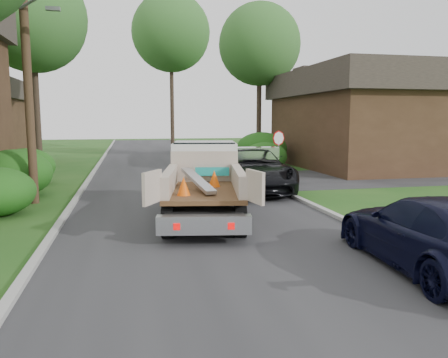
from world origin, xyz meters
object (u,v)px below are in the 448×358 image
Objects in this scene: house_right at (368,117)px; black_pickup at (252,170)px; tree_left_far at (32,18)px; navy_suv at (433,233)px; stop_sign at (278,145)px; flatbed_truck at (204,176)px; utility_pole at (27,57)px; tree_right_far at (260,45)px; tree_center_far at (171,33)px.

house_right is 12.88m from black_pickup.
tree_left_far is 25.47m from navy_suv.
flatbed_truck is (-4.97, -7.08, -0.54)m from stop_sign.
utility_pole is at bearing -40.75° from navy_suv.
tree_left_far reaches higher than utility_pole.
tree_right_far reaches higher than utility_pole.
tree_left_far reaches higher than navy_suv.
black_pickup is at bearing -45.80° from tree_left_far.
tree_left_far is 16.22m from tree_center_far.
tree_center_far is 2.27× the size of black_pickup.
house_right is at bearing -112.45° from navy_suv.
tree_center_far is at bearing 124.51° from house_right.
flatbed_truck is at bearing -136.60° from house_right.
utility_pole is 26.75m from tree_center_far.
house_right is (7.80, 5.00, 1.38)m from stop_sign.
black_pickup is (8.50, 1.20, -4.28)m from utility_pole.
utility_pole is at bearing 161.85° from flatbed_truck.
black_pickup is at bearing -81.49° from navy_suv.
stop_sign is at bearing 59.30° from black_pickup.
stop_sign is 0.22× the size of tree_right_far.
stop_sign is 0.20× the size of tree_left_far.
tree_center_far is at bearing 53.84° from tree_left_far.
tree_center_far is at bearing 98.66° from stop_sign.
house_right is at bearing 45.13° from black_pickup.
tree_left_far is 15.31m from tree_right_far.
black_pickup is (-2.18, -2.82, -0.89)m from stop_sign.
utility_pole is 0.68× the size of tree_center_far.
tree_center_far is (9.50, 13.00, 2.00)m from tree_left_far.
navy_suv is at bearing -87.00° from tree_center_far.
stop_sign is at bearing 20.62° from utility_pole.
stop_sign is 0.39× the size of black_pickup.
tree_right_far is (12.98, 15.02, 3.31)m from utility_pole.
tree_left_far is 1.90× the size of black_pickup.
tree_left_far is 2.34× the size of navy_suv.
stop_sign reaches higher than navy_suv.
house_right reaches higher than navy_suv.
black_pickup is 10.51m from navy_suv.
flatbed_truck is 1.21× the size of navy_suv.
navy_suv is (3.57, -6.22, -0.48)m from flatbed_truck.
navy_suv is (-3.70, -24.30, -7.72)m from tree_right_far.
utility_pole is 1.92× the size of navy_suv.
utility_pole reaches higher than flatbed_truck.
tree_right_far is at bearing 79.09° from black_pickup.
utility_pole is (-10.68, -4.02, 3.40)m from stop_sign.
flatbed_truck is at bearing -125.08° from stop_sign.
tree_right_far is at bearing 132.51° from house_right.
tree_right_far is 1.82× the size of flatbed_truck.
black_pickup is (1.02, -23.82, -10.09)m from tree_center_far.
tree_right_far is (2.30, 11.00, 6.70)m from stop_sign.
black_pickup is (-9.98, -7.82, -2.27)m from house_right.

